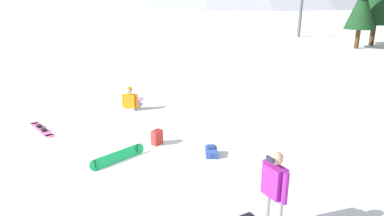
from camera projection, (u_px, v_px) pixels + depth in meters
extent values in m
plane|color=white|center=(136.00, 174.00, 8.59)|extent=(800.00, 800.00, 0.00)
cylinder|color=#B7B7BC|center=(266.00, 211.00, 6.37)|extent=(0.15, 0.15, 0.85)
cube|color=#8C1E8C|center=(275.00, 181.00, 6.02)|extent=(0.47, 0.42, 0.56)
cylinder|color=#8C1E8C|center=(285.00, 188.00, 5.81)|extent=(0.11, 0.11, 0.58)
cylinder|color=#8C1E8C|center=(265.00, 175.00, 6.24)|extent=(0.11, 0.11, 0.58)
sphere|color=tan|center=(276.00, 158.00, 5.88)|extent=(0.24, 0.24, 0.24)
cube|color=black|center=(270.00, 159.00, 5.82)|extent=(0.17, 0.12, 0.08)
cube|color=#B7B7BC|center=(130.00, 109.00, 13.41)|extent=(0.44, 0.40, 0.10)
cylinder|color=#B7B7BC|center=(131.00, 104.00, 13.88)|extent=(0.45, 0.79, 0.14)
cylinder|color=#B7B7BC|center=(136.00, 104.00, 13.86)|extent=(0.45, 0.79, 0.14)
cube|color=pink|center=(136.00, 103.00, 14.27)|extent=(0.89, 1.54, 0.02)
cube|color=orange|center=(130.00, 101.00, 13.31)|extent=(0.46, 0.38, 0.53)
cylinder|color=orange|center=(123.00, 101.00, 13.33)|extent=(0.11, 0.11, 0.52)
cylinder|color=orange|center=(137.00, 101.00, 13.29)|extent=(0.11, 0.11, 0.52)
sphere|color=tan|center=(129.00, 90.00, 13.18)|extent=(0.24, 0.24, 0.24)
sphere|color=orange|center=(129.00, 89.00, 13.16)|extent=(0.20, 0.20, 0.20)
cube|color=#19B259|center=(118.00, 156.00, 9.23)|extent=(0.50, 1.39, 0.28)
cylinder|color=#19B259|center=(139.00, 148.00, 9.71)|extent=(0.20, 0.31, 0.28)
cylinder|color=#19B259|center=(95.00, 165.00, 8.75)|extent=(0.20, 0.31, 0.28)
cube|color=black|center=(124.00, 153.00, 9.40)|extent=(0.16, 0.22, 0.16)
cube|color=black|center=(110.00, 158.00, 9.11)|extent=(0.16, 0.22, 0.16)
cube|color=pink|center=(42.00, 129.00, 11.46)|extent=(1.51, 0.79, 0.02)
cylinder|color=pink|center=(50.00, 136.00, 10.91)|extent=(0.34, 0.34, 0.02)
cylinder|color=pink|center=(34.00, 123.00, 12.01)|extent=(0.34, 0.34, 0.02)
cube|color=black|center=(44.00, 130.00, 11.28)|extent=(0.24, 0.20, 0.07)
cube|color=black|center=(39.00, 126.00, 11.61)|extent=(0.24, 0.20, 0.07)
cube|color=#2D4C9E|center=(211.00, 152.00, 9.56)|extent=(0.50, 0.55, 0.22)
cube|color=navy|center=(211.00, 147.00, 9.57)|extent=(0.30, 0.29, 0.07)
cylinder|color=black|center=(212.00, 156.00, 9.33)|extent=(0.08, 0.12, 0.02)
cube|color=red|center=(157.00, 137.00, 10.27)|extent=(0.26, 0.35, 0.44)
cube|color=maroon|center=(154.00, 138.00, 10.37)|extent=(0.10, 0.23, 0.20)
cylinder|color=black|center=(157.00, 130.00, 10.20)|extent=(0.05, 0.12, 0.02)
cylinder|color=#472D19|center=(372.00, 35.00, 30.65)|extent=(0.42, 0.42, 1.84)
cone|color=#143819|center=(378.00, 1.00, 29.76)|extent=(3.41, 3.41, 3.91)
cylinder|color=#472D19|center=(357.00, 39.00, 28.81)|extent=(0.36, 0.36, 1.60)
cone|color=#143819|center=(362.00, 8.00, 28.04)|extent=(2.40, 2.40, 3.40)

